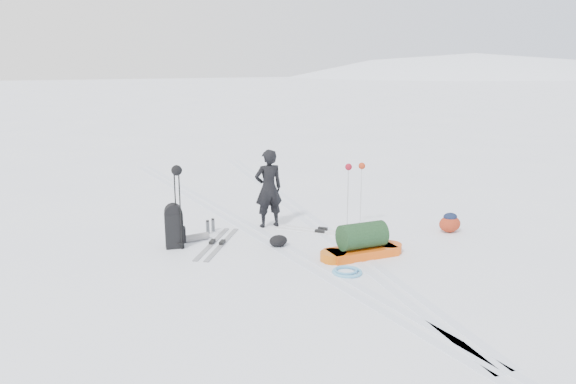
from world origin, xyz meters
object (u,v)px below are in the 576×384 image
pulk_sled (362,244)px  expedition_rucksack (177,227)px  skier (268,188)px  ski_poles_black (177,181)px

pulk_sled → expedition_rucksack: size_ratio=1.78×
skier → ski_poles_black: bearing=19.6°
skier → expedition_rucksack: bearing=15.8°
skier → pulk_sled: bearing=110.2°
skier → expedition_rucksack: skier is taller
skier → ski_poles_black: (-2.00, -0.59, 0.46)m
pulk_sled → skier: bearing=109.1°
ski_poles_black → expedition_rucksack: bearing=86.3°
expedition_rucksack → pulk_sled: bearing=-24.7°
skier → pulk_sled: skier is taller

